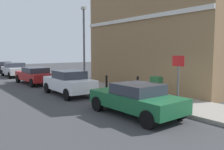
# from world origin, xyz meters

# --- Properties ---
(ground) EXTENTS (80.00, 80.00, 0.00)m
(ground) POSITION_xyz_m (0.00, 0.00, 0.00)
(ground) COLOR #38383A
(sidewalk) EXTENTS (2.76, 30.00, 0.15)m
(sidewalk) POSITION_xyz_m (1.82, 6.00, 0.07)
(sidewalk) COLOR gray
(sidewalk) RESTS_ON ground
(corner_building) EXTENTS (6.45, 10.90, 7.11)m
(corner_building) POSITION_xyz_m (6.37, 3.45, 3.55)
(corner_building) COLOR olive
(corner_building) RESTS_ON ground
(car_green) EXTENTS (1.95, 4.12, 1.31)m
(car_green) POSITION_xyz_m (-0.93, -1.09, 0.69)
(car_green) COLOR #195933
(car_green) RESTS_ON ground
(car_white) EXTENTS (1.84, 3.96, 1.46)m
(car_white) POSITION_xyz_m (-1.07, 4.58, 0.76)
(car_white) COLOR silver
(car_white) RESTS_ON ground
(car_red) EXTENTS (1.98, 4.43, 1.32)m
(car_red) POSITION_xyz_m (-1.07, 10.46, 0.70)
(car_red) COLOR maroon
(car_red) RESTS_ON ground
(car_silver) EXTENTS (2.01, 4.23, 1.42)m
(car_silver) POSITION_xyz_m (-0.90, 16.97, 0.74)
(car_silver) COLOR #B7B7BC
(car_silver) RESTS_ON ground
(car_black) EXTENTS (1.94, 4.10, 1.33)m
(car_black) POSITION_xyz_m (-0.80, 22.76, 0.71)
(car_black) COLOR black
(car_black) RESTS_ON ground
(utility_cabinet) EXTENTS (0.46, 0.61, 1.15)m
(utility_cabinet) POSITION_xyz_m (1.70, 0.20, 0.68)
(utility_cabinet) COLOR #1E4C28
(utility_cabinet) RESTS_ON sidewalk
(bollard_near_cabinet) EXTENTS (0.14, 0.14, 1.04)m
(bollard_near_cabinet) POSITION_xyz_m (1.80, 1.69, 0.70)
(bollard_near_cabinet) COLOR black
(bollard_near_cabinet) RESTS_ON sidewalk
(bollard_far_kerb) EXTENTS (0.14, 0.14, 1.04)m
(bollard_far_kerb) POSITION_xyz_m (0.69, 3.19, 0.70)
(bollard_far_kerb) COLOR black
(bollard_far_kerb) RESTS_ON sidewalk
(street_sign) EXTENTS (0.08, 0.60, 2.30)m
(street_sign) POSITION_xyz_m (0.75, -1.86, 1.66)
(street_sign) COLOR #59595B
(street_sign) RESTS_ON sidewalk
(lamppost) EXTENTS (0.20, 0.44, 5.72)m
(lamppost) POSITION_xyz_m (1.65, 7.39, 3.30)
(lamppost) COLOR #59595B
(lamppost) RESTS_ON sidewalk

